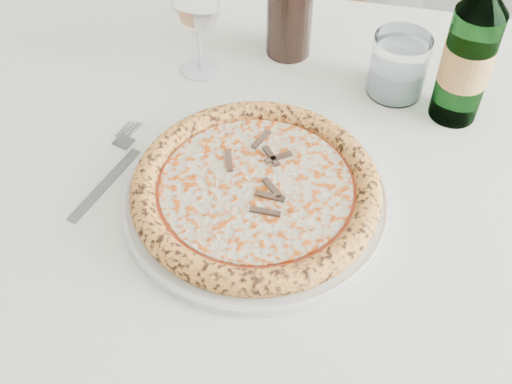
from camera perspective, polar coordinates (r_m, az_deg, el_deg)
dining_table at (r=1.00m, az=0.95°, el=0.06°), size 1.46×0.90×0.76m
plate at (r=0.86m, az=0.00°, el=-0.50°), size 0.36×0.36×0.02m
pizza at (r=0.84m, az=-0.00°, el=0.29°), size 0.33×0.33×0.03m
fork at (r=0.92m, az=-12.74°, el=1.86°), size 0.06×0.21×0.00m
wine_glass at (r=1.01m, az=-5.32°, el=16.03°), size 0.07×0.07×0.16m
tumbler at (r=1.03m, az=12.50°, el=10.62°), size 0.09×0.09×0.10m
beer_bottle at (r=0.97m, az=18.44°, el=11.62°), size 0.07×0.07×0.28m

